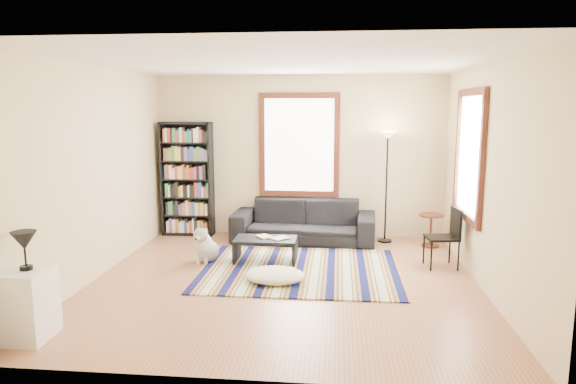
# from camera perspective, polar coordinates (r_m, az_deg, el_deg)

# --- Properties ---
(floor) EXTENTS (5.00, 5.00, 0.10)m
(floor) POSITION_cam_1_polar(r_m,az_deg,el_deg) (6.85, -0.42, -10.23)
(floor) COLOR #9E6E48
(floor) RESTS_ON ground
(ceiling) EXTENTS (5.00, 5.00, 0.10)m
(ceiling) POSITION_cam_1_polar(r_m,az_deg,el_deg) (6.48, -0.45, 14.72)
(ceiling) COLOR white
(ceiling) RESTS_ON floor
(wall_back) EXTENTS (5.00, 0.10, 2.80)m
(wall_back) POSITION_cam_1_polar(r_m,az_deg,el_deg) (9.03, 1.28, 3.99)
(wall_back) COLOR #CFBC8B
(wall_back) RESTS_ON floor
(wall_front) EXTENTS (5.00, 0.10, 2.80)m
(wall_front) POSITION_cam_1_polar(r_m,az_deg,el_deg) (4.01, -4.28, -2.85)
(wall_front) COLOR #CFBC8B
(wall_front) RESTS_ON floor
(wall_left) EXTENTS (0.10, 5.00, 2.80)m
(wall_left) POSITION_cam_1_polar(r_m,az_deg,el_deg) (7.23, -20.97, 2.03)
(wall_left) COLOR #CFBC8B
(wall_left) RESTS_ON floor
(wall_right) EXTENTS (0.10, 5.00, 2.80)m
(wall_right) POSITION_cam_1_polar(r_m,az_deg,el_deg) (6.73, 21.70, 1.48)
(wall_right) COLOR #CFBC8B
(wall_right) RESTS_ON floor
(window_back) EXTENTS (1.20, 0.06, 1.60)m
(window_back) POSITION_cam_1_polar(r_m,az_deg,el_deg) (8.93, 1.24, 5.22)
(window_back) COLOR white
(window_back) RESTS_ON wall_back
(window_right) EXTENTS (0.06, 1.20, 1.60)m
(window_right) POSITION_cam_1_polar(r_m,az_deg,el_deg) (7.46, 19.52, 3.86)
(window_right) COLOR white
(window_right) RESTS_ON wall_right
(rug) EXTENTS (2.76, 2.21, 0.02)m
(rug) POSITION_cam_1_polar(r_m,az_deg,el_deg) (7.24, 1.32, -8.62)
(rug) COLOR #0B0F3B
(rug) RESTS_ON floor
(sofa) EXTENTS (2.43, 1.07, 0.70)m
(sofa) POSITION_cam_1_polar(r_m,az_deg,el_deg) (8.69, 1.75, -3.25)
(sofa) COLOR black
(sofa) RESTS_ON floor
(bookshelf) EXTENTS (0.90, 0.30, 2.00)m
(bookshelf) POSITION_cam_1_polar(r_m,az_deg,el_deg) (9.21, -11.14, 1.42)
(bookshelf) COLOR black
(bookshelf) RESTS_ON floor
(coffee_table) EXTENTS (1.00, 0.71, 0.36)m
(coffee_table) POSITION_cam_1_polar(r_m,az_deg,el_deg) (7.57, -2.50, -6.47)
(coffee_table) COLOR black
(coffee_table) RESTS_ON floor
(book_a) EXTENTS (0.29, 0.28, 0.02)m
(book_a) POSITION_cam_1_polar(r_m,az_deg,el_deg) (7.54, -3.26, -5.05)
(book_a) COLOR beige
(book_a) RESTS_ON coffee_table
(book_b) EXTENTS (0.31, 0.32, 0.02)m
(book_b) POSITION_cam_1_polar(r_m,az_deg,el_deg) (7.55, -1.32, -5.02)
(book_b) COLOR beige
(book_b) RESTS_ON coffee_table
(floor_cushion) EXTENTS (0.89, 0.74, 0.19)m
(floor_cushion) POSITION_cam_1_polar(r_m,az_deg,el_deg) (6.74, -1.46, -9.23)
(floor_cushion) COLOR beige
(floor_cushion) RESTS_ON floor
(floor_lamp) EXTENTS (0.31, 0.31, 1.86)m
(floor_lamp) POSITION_cam_1_polar(r_m,az_deg,el_deg) (8.70, 10.86, 0.50)
(floor_lamp) COLOR black
(floor_lamp) RESTS_ON floor
(side_table) EXTENTS (0.40, 0.40, 0.54)m
(side_table) POSITION_cam_1_polar(r_m,az_deg,el_deg) (8.68, 15.59, -4.13)
(side_table) COLOR #4D1C13
(side_table) RESTS_ON floor
(folding_chair) EXTENTS (0.47, 0.45, 0.86)m
(folding_chair) POSITION_cam_1_polar(r_m,az_deg,el_deg) (7.58, 16.68, -4.89)
(folding_chair) COLOR black
(folding_chair) RESTS_ON floor
(white_cabinet) EXTENTS (0.40, 0.51, 0.70)m
(white_cabinet) POSITION_cam_1_polar(r_m,az_deg,el_deg) (5.71, -26.79, -11.07)
(white_cabinet) COLOR white
(white_cabinet) RESTS_ON floor
(table_lamp) EXTENTS (0.24, 0.24, 0.38)m
(table_lamp) POSITION_cam_1_polar(r_m,az_deg,el_deg) (5.56, -27.21, -5.83)
(table_lamp) COLOR black
(table_lamp) RESTS_ON white_cabinet
(dog) EXTENTS (0.49, 0.61, 0.54)m
(dog) POSITION_cam_1_polar(r_m,az_deg,el_deg) (7.66, -8.99, -5.70)
(dog) COLOR #B5B5B5
(dog) RESTS_ON floor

